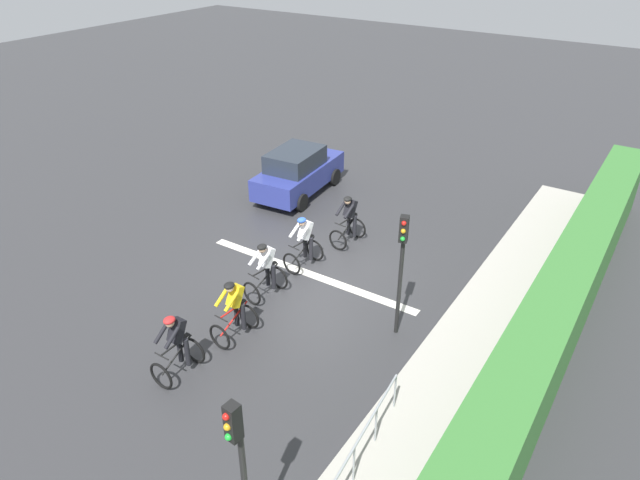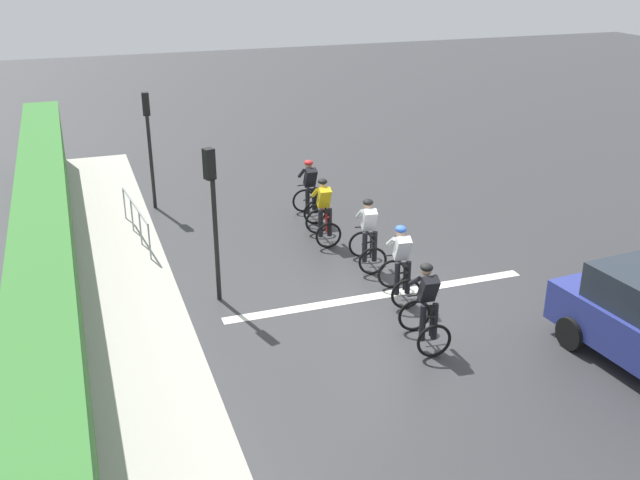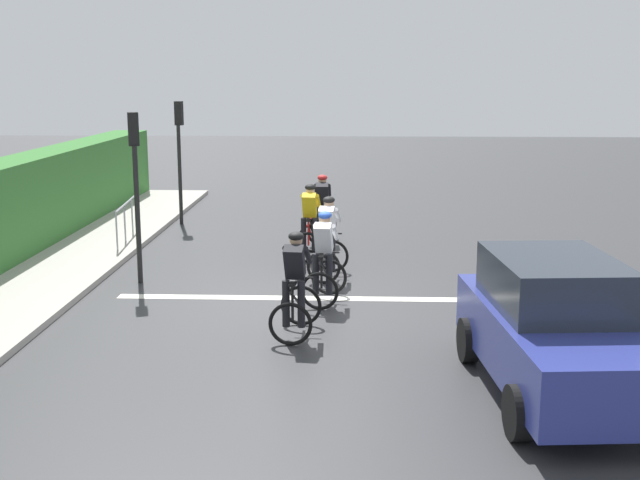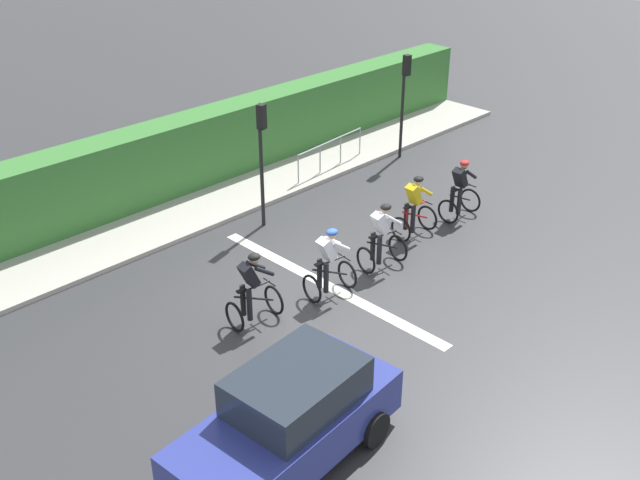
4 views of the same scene
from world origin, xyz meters
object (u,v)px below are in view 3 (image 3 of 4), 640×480
at_px(cyclist_lead, 322,210).
at_px(traffic_light_near_crossing, 135,171).
at_px(car_navy, 556,328).
at_px(pedestrian_railing_kerbside, 128,211).
at_px(cyclist_second, 310,223).
at_px(cyclist_trailing, 295,287).
at_px(cyclist_fourth, 324,260).
at_px(traffic_light_far_junction, 179,143).
at_px(cyclist_mid, 328,240).

bearing_deg(cyclist_lead, traffic_light_near_crossing, -130.96).
height_order(car_navy, traffic_light_near_crossing, traffic_light_near_crossing).
relative_size(car_navy, pedestrian_railing_kerbside, 1.37).
relative_size(cyclist_second, cyclist_trailing, 1.00).
bearing_deg(cyclist_trailing, pedestrian_railing_kerbside, 122.84).
bearing_deg(traffic_light_near_crossing, cyclist_lead, 49.04).
bearing_deg(cyclist_second, traffic_light_near_crossing, -144.90).
height_order(cyclist_second, cyclist_trailing, same).
xyz_separation_m(cyclist_second, cyclist_fourth, (0.44, -3.63, 0.00)).
xyz_separation_m(cyclist_trailing, car_navy, (3.48, -2.19, 0.08)).
bearing_deg(traffic_light_far_junction, cyclist_mid, -54.67).
relative_size(cyclist_lead, cyclist_fourth, 1.00).
distance_m(cyclist_second, cyclist_mid, 1.89).
xyz_separation_m(cyclist_lead, cyclist_fourth, (0.23, -5.34, 0.00)).
relative_size(cyclist_second, traffic_light_near_crossing, 0.50).
height_order(cyclist_lead, cyclist_trailing, same).
relative_size(car_navy, traffic_light_far_junction, 1.26).
relative_size(cyclist_trailing, traffic_light_near_crossing, 0.50).
bearing_deg(traffic_light_far_junction, traffic_light_near_crossing, -85.59).
xyz_separation_m(cyclist_mid, traffic_light_far_junction, (-4.21, 5.94, 1.43)).
relative_size(cyclist_trailing, car_navy, 0.39).
xyz_separation_m(cyclist_trailing, pedestrian_railing_kerbside, (-4.59, 7.12, -0.02)).
distance_m(cyclist_fourth, pedestrian_railing_kerbside, 7.20).
height_order(cyclist_second, car_navy, car_navy).
relative_size(cyclist_lead, car_navy, 0.39).
relative_size(cyclist_fourth, car_navy, 0.39).
bearing_deg(traffic_light_near_crossing, cyclist_second, 35.10).
relative_size(traffic_light_near_crossing, traffic_light_far_junction, 1.00).
distance_m(cyclist_fourth, traffic_light_near_crossing, 4.19).
relative_size(cyclist_mid, car_navy, 0.39).
xyz_separation_m(cyclist_lead, cyclist_mid, (0.25, -3.54, 0.00)).
relative_size(cyclist_lead, cyclist_trailing, 1.00).
bearing_deg(cyclist_second, cyclist_trailing, -89.37).
distance_m(traffic_light_far_junction, pedestrian_railing_kerbside, 3.03).
distance_m(cyclist_lead, pedestrian_railing_kerbside, 4.75).
relative_size(cyclist_fourth, traffic_light_far_junction, 0.50).
xyz_separation_m(cyclist_trailing, traffic_light_far_junction, (-3.81, 9.66, 1.43)).
height_order(traffic_light_near_crossing, pedestrian_railing_kerbside, traffic_light_near_crossing).
distance_m(cyclist_lead, traffic_light_far_junction, 4.85).
bearing_deg(cyclist_lead, cyclist_mid, -86.03).
height_order(cyclist_trailing, pedestrian_railing_kerbside, cyclist_trailing).
height_order(cyclist_trailing, car_navy, car_navy).
relative_size(cyclist_fourth, traffic_light_near_crossing, 0.50).
bearing_deg(cyclist_second, cyclist_fourth, -83.04).
relative_size(cyclist_lead, cyclist_second, 1.00).
relative_size(cyclist_lead, traffic_light_near_crossing, 0.50).
bearing_deg(cyclist_second, car_navy, -65.36).
distance_m(car_navy, pedestrian_railing_kerbside, 12.32).
distance_m(cyclist_second, car_navy, 8.51).
distance_m(cyclist_lead, traffic_light_near_crossing, 5.49).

